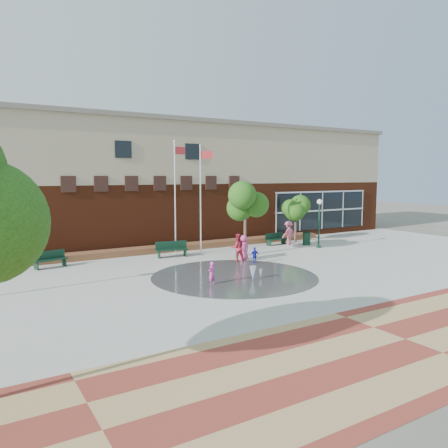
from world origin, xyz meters
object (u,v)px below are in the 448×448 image
flagpole_right (201,193)px  child_splash (212,273)px  bench_left (50,263)px  trash_can (307,238)px  flagpole_left (176,192)px

flagpole_right → child_splash: (-3.45, -7.43, -3.41)m
bench_left → trash_can: (17.63, -1.26, 0.19)m
flagpole_left → trash_can: 10.63m
child_splash → bench_left: bearing=-78.9°
flagpole_left → bench_left: size_ratio=3.76×
flagpole_left → flagpole_right: size_ratio=1.03×
flagpole_left → child_splash: (-1.89, -7.97, -3.53)m
bench_left → child_splash: (5.82, -7.89, 0.25)m
child_splash → flagpole_right: bearing=-140.2°
flagpole_right → trash_can: size_ratio=7.27×
flagpole_right → trash_can: (8.35, -0.80, -3.47)m
bench_left → trash_can: 17.68m
flagpole_left → trash_can: (9.92, -1.35, -3.59)m
flagpole_right → child_splash: flagpole_right is taller
flagpole_left → child_splash: flagpole_left is taller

